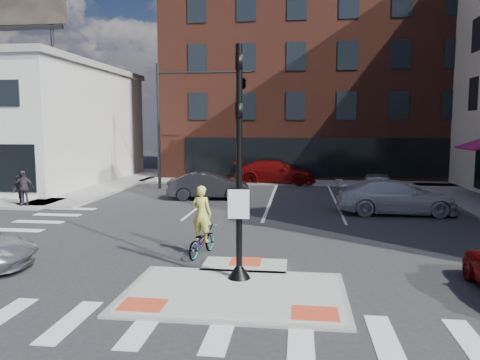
# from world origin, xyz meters

# --- Properties ---
(ground) EXTENTS (120.00, 120.00, 0.00)m
(ground) POSITION_xyz_m (0.00, 0.00, 0.00)
(ground) COLOR #28282B
(ground) RESTS_ON ground
(refuge_island) EXTENTS (5.40, 4.65, 0.13)m
(refuge_island) POSITION_xyz_m (0.00, -0.26, 0.05)
(refuge_island) COLOR gray
(refuge_island) RESTS_ON ground
(sidewalk_nw) EXTENTS (23.50, 20.50, 0.15)m
(sidewalk_nw) POSITION_xyz_m (-16.76, 15.29, 0.08)
(sidewalk_nw) COLOR gray
(sidewalk_nw) RESTS_ON ground
(sidewalk_n) EXTENTS (26.00, 3.00, 0.15)m
(sidewalk_n) POSITION_xyz_m (3.00, 22.00, 0.07)
(sidewalk_n) COLOR gray
(sidewalk_n) RESTS_ON ground
(building_n) EXTENTS (24.40, 18.40, 15.50)m
(building_n) POSITION_xyz_m (3.00, 31.99, 7.80)
(building_n) COLOR #54251A
(building_n) RESTS_ON ground
(building_far_left) EXTENTS (10.00, 12.00, 10.00)m
(building_far_left) POSITION_xyz_m (-4.00, 52.00, 5.00)
(building_far_left) COLOR slate
(building_far_left) RESTS_ON ground
(building_far_right) EXTENTS (12.00, 12.00, 12.00)m
(building_far_right) POSITION_xyz_m (9.00, 54.00, 6.00)
(building_far_right) COLOR brown
(building_far_right) RESTS_ON ground
(signal_pole) EXTENTS (0.60, 0.60, 5.98)m
(signal_pole) POSITION_xyz_m (0.00, 0.40, 2.36)
(signal_pole) COLOR black
(signal_pole) RESTS_ON refuge_island
(mast_arm_signal) EXTENTS (6.10, 2.24, 8.00)m
(mast_arm_signal) POSITION_xyz_m (-3.47, 18.00, 6.21)
(mast_arm_signal) COLOR black
(mast_arm_signal) RESTS_ON ground
(white_pickup) EXTENTS (5.46, 2.33, 1.57)m
(white_pickup) POSITION_xyz_m (6.00, 10.85, 0.78)
(white_pickup) COLOR silver
(white_pickup) RESTS_ON ground
(bg_car_dark) EXTENTS (4.70, 2.22, 1.49)m
(bg_car_dark) POSITION_xyz_m (-3.49, 14.12, 0.75)
(bg_car_dark) COLOR #29282E
(bg_car_dark) RESTS_ON ground
(bg_car_silver) EXTENTS (2.38, 4.75, 1.55)m
(bg_car_silver) POSITION_xyz_m (5.81, 15.08, 0.78)
(bg_car_silver) COLOR #A6AAAE
(bg_car_silver) RESTS_ON ground
(bg_car_red) EXTENTS (5.84, 2.70, 1.65)m
(bg_car_red) POSITION_xyz_m (-0.16, 21.50, 0.83)
(bg_car_red) COLOR maroon
(bg_car_red) RESTS_ON ground
(cyclist) EXTENTS (1.02, 1.87, 2.24)m
(cyclist) POSITION_xyz_m (-1.50, 2.80, 0.75)
(cyclist) COLOR #3F3F44
(cyclist) RESTS_ON ground
(pedestrian_a) EXTENTS (0.93, 0.91, 1.52)m
(pedestrian_a) POSITION_xyz_m (-12.25, 10.00, 0.91)
(pedestrian_a) COLOR black
(pedestrian_a) RESTS_ON sidewalk_nw
(pedestrian_b) EXTENTS (1.10, 0.72, 1.73)m
(pedestrian_b) POSITION_xyz_m (-12.01, 10.00, 1.02)
(pedestrian_b) COLOR #322C36
(pedestrian_b) RESTS_ON sidewalk_nw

